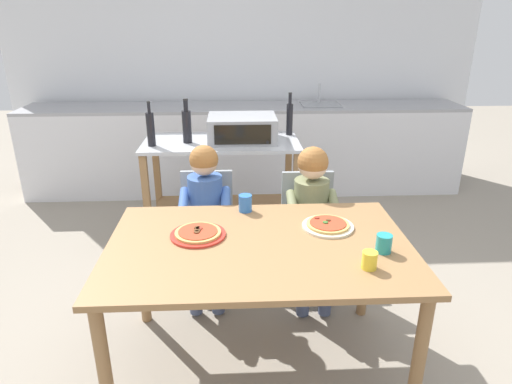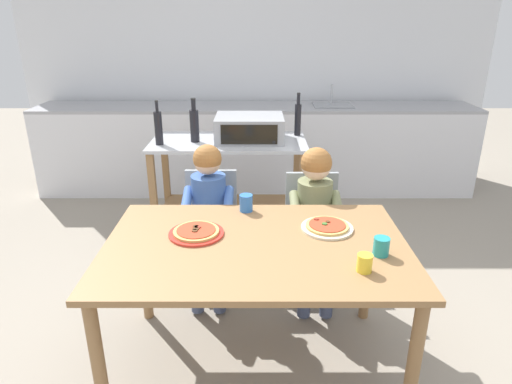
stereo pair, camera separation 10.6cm
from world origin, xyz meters
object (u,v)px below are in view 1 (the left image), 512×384
(child_in_blue_striped_shirt, at_px, (205,208))
(drinking_cup_teal, at_px, (384,243))
(child_in_olive_shirt, at_px, (312,207))
(pizza_plate_red_rimmed, at_px, (198,234))
(pizza_plate_cream, at_px, (328,225))
(drinking_cup_blue, at_px, (245,203))
(bottle_clear_vinegar, at_px, (290,118))
(bottle_dark_olive_oil, at_px, (187,125))
(bottle_brown_beer, at_px, (151,128))
(dining_chair_right, at_px, (308,225))
(toaster_oven, at_px, (242,128))
(drinking_cup_yellow, at_px, (369,260))
(dining_table, at_px, (259,259))
(kitchen_island_cart, at_px, (222,176))
(dining_chair_left, at_px, (207,224))

(child_in_blue_striped_shirt, height_order, drinking_cup_teal, child_in_blue_striped_shirt)
(child_in_olive_shirt, bearing_deg, pizza_plate_red_rimmed, -142.32)
(pizza_plate_cream, bearing_deg, drinking_cup_blue, 151.36)
(bottle_clear_vinegar, bearing_deg, drinking_cup_teal, -81.98)
(child_in_blue_striped_shirt, bearing_deg, child_in_olive_shirt, -4.07)
(bottle_dark_olive_oil, distance_m, child_in_olive_shirt, 1.20)
(bottle_clear_vinegar, distance_m, drinking_cup_teal, 1.75)
(bottle_dark_olive_oil, bearing_deg, bottle_brown_beer, -162.54)
(bottle_dark_olive_oil, height_order, dining_chair_right, bottle_dark_olive_oil)
(toaster_oven, relative_size, child_in_olive_shirt, 0.51)
(dining_chair_right, distance_m, drinking_cup_blue, 0.63)
(bottle_clear_vinegar, bearing_deg, bottle_brown_beer, -165.06)
(drinking_cup_yellow, bearing_deg, bottle_dark_olive_oil, 119.45)
(child_in_olive_shirt, xyz_separation_m, drinking_cup_blue, (-0.42, -0.22, 0.13))
(bottle_clear_vinegar, distance_m, pizza_plate_red_rimmed, 1.66)
(bottle_dark_olive_oil, relative_size, dining_chair_right, 0.41)
(dining_table, xyz_separation_m, drinking_cup_yellow, (0.47, -0.25, 0.13))
(bottle_clear_vinegar, distance_m, bottle_brown_beer, 1.09)
(drinking_cup_teal, bearing_deg, bottle_clear_vinegar, 98.02)
(pizza_plate_red_rimmed, bearing_deg, bottle_dark_olive_oil, 97.18)
(toaster_oven, height_order, bottle_dark_olive_oil, bottle_dark_olive_oil)
(kitchen_island_cart, distance_m, dining_chair_left, 0.67)
(dining_table, height_order, drinking_cup_teal, drinking_cup_teal)
(kitchen_island_cart, height_order, drinking_cup_yellow, kitchen_island_cart)
(kitchen_island_cart, bearing_deg, dining_chair_left, -97.79)
(pizza_plate_cream, bearing_deg, kitchen_island_cart, 114.51)
(bottle_dark_olive_oil, bearing_deg, drinking_cup_blue, -67.91)
(dining_chair_left, relative_size, child_in_blue_striped_shirt, 0.80)
(kitchen_island_cart, relative_size, drinking_cup_blue, 12.41)
(toaster_oven, bearing_deg, kitchen_island_cart, -175.80)
(bottle_clear_vinegar, xyz_separation_m, dining_chair_left, (-0.64, -0.82, -0.53))
(child_in_blue_striped_shirt, height_order, pizza_plate_cream, child_in_blue_striped_shirt)
(pizza_plate_cream, bearing_deg, drinking_cup_teal, -52.42)
(dining_chair_left, distance_m, drinking_cup_teal, 1.29)
(dining_chair_right, relative_size, drinking_cup_blue, 8.40)
(drinking_cup_teal, bearing_deg, drinking_cup_blue, 141.58)
(child_in_blue_striped_shirt, distance_m, child_in_olive_shirt, 0.67)
(drinking_cup_blue, distance_m, drinking_cup_teal, 0.81)
(dining_table, height_order, drinking_cup_yellow, drinking_cup_yellow)
(child_in_blue_striped_shirt, distance_m, drinking_cup_teal, 1.18)
(bottle_clear_vinegar, xyz_separation_m, drinking_cup_blue, (-0.39, -1.21, -0.22))
(toaster_oven, distance_m, bottle_dark_olive_oil, 0.42)
(child_in_blue_striped_shirt, bearing_deg, bottle_clear_vinegar, 56.01)
(dining_table, relative_size, drinking_cup_teal, 16.92)
(dining_table, height_order, dining_chair_right, dining_chair_right)
(bottle_dark_olive_oil, relative_size, child_in_olive_shirt, 0.33)
(toaster_oven, distance_m, child_in_blue_striped_shirt, 0.88)
(dining_chair_right, bearing_deg, dining_chair_left, 175.74)
(bottle_dark_olive_oil, bearing_deg, dining_table, -71.59)
(child_in_olive_shirt, bearing_deg, dining_table, -121.08)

